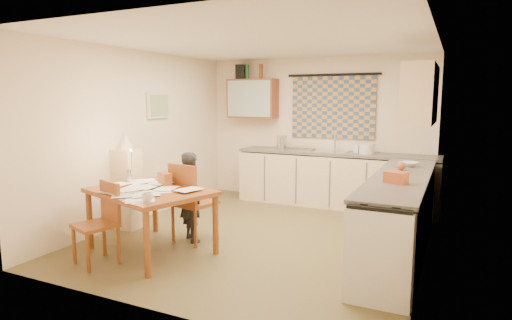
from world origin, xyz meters
The scene contains 44 objects.
floor centered at (0.00, 0.00, -0.01)m, with size 4.00×4.50×0.02m, color brown.
ceiling centered at (0.00, 0.00, 2.51)m, with size 4.00×4.50×0.02m, color white.
wall_back centered at (0.00, 2.26, 1.25)m, with size 4.00×0.02×2.50m, color #F5E1C2.
wall_front centered at (0.00, -2.26, 1.25)m, with size 4.00×0.02×2.50m, color #F5E1C2.
wall_left centered at (-2.01, 0.00, 1.25)m, with size 0.02×4.50×2.50m, color #F5E1C2.
wall_right centered at (2.01, 0.00, 1.25)m, with size 0.02×4.50×2.50m, color #F5E1C2.
window_blind centered at (0.30, 2.22, 1.65)m, with size 1.45×0.03×1.05m, color #365072.
curtain_rod centered at (0.30, 2.20, 2.20)m, with size 0.04×0.04×1.60m, color black.
wall_cabinet centered at (-1.15, 2.08, 1.80)m, with size 0.90×0.34×0.70m, color brown.
wall_cabinet_glass centered at (-1.15, 1.91, 1.80)m, with size 0.84×0.02×0.64m, color #99B2A5.
upper_cabinet_right centered at (1.83, 0.55, 1.85)m, with size 0.34×1.30×0.70m, color beige.
framed_print centered at (-1.97, 0.40, 1.70)m, with size 0.04×0.50×0.40m, color beige.
print_canvas centered at (-1.95, 0.40, 1.70)m, with size 0.01×0.42×0.32m, color beige.
counter_back centered at (0.44, 1.95, 0.45)m, with size 3.30×0.62×0.92m.
counter_right centered at (1.70, 0.12, 0.45)m, with size 0.62×2.95×0.92m.
stove centered at (1.70, -1.14, 0.44)m, with size 0.57×0.57×0.89m.
sink centered at (0.36, 1.95, 0.88)m, with size 0.55×0.45×0.10m, color silver.
tap centered at (0.38, 2.13, 1.06)m, with size 0.03×0.03×0.28m, color silver.
dish_rack centered at (-0.13, 1.95, 0.95)m, with size 0.35×0.30×0.06m, color silver.
kettle centered at (-0.52, 1.95, 1.04)m, with size 0.18×0.18×0.24m, color silver.
mixing_bowl centered at (0.95, 1.95, 1.00)m, with size 0.24×0.24×0.16m, color white.
soap_bottle centered at (0.77, 2.00, 1.01)m, with size 0.09×0.09×0.18m, color white.
bowl centered at (1.70, 0.87, 0.95)m, with size 0.30×0.30×0.06m, color white.
orange_bag centered at (1.70, -0.36, 0.98)m, with size 0.22×0.16×0.12m, color #C25629.
fruit_orange centered at (1.65, 0.51, 0.97)m, with size 0.10×0.10×0.10m, color #C25629.
speaker centered at (-1.40, 2.08, 2.28)m, with size 0.16×0.20×0.26m, color black.
bottle_green centered at (-1.27, 2.08, 2.28)m, with size 0.07×0.07×0.26m, color #195926.
bottle_brown centered at (-0.99, 2.08, 2.28)m, with size 0.07×0.07×0.26m, color brown.
dining_table centered at (-0.95, -1.10, 0.38)m, with size 1.62×1.41×0.75m.
chair_far centered at (-0.71, -0.57, 0.31)m, with size 0.53×0.53×1.01m.
chair_near centered at (-1.24, -1.65, 0.28)m, with size 0.52×0.52×0.89m.
person centered at (-0.74, -0.57, 0.57)m, with size 0.50×0.47×1.14m, color black.
shelf_stand centered at (-1.84, -0.50, 0.56)m, with size 0.32×0.30×1.11m, color beige.
lampshade centered at (-1.84, -0.50, 1.22)m, with size 0.20×0.20×0.22m, color beige.
letter_rack centered at (-0.93, -0.85, 0.83)m, with size 0.22×0.10×0.16m, color brown.
mug centered at (-0.60, -1.57, 0.79)m, with size 0.14×0.14×0.09m, color white.
magazine centered at (-1.44, -1.19, 0.76)m, with size 0.23×0.28×0.02m, color maroon.
book centered at (-1.38, -1.09, 0.76)m, with size 0.27×0.30×0.02m, color #C25629.
orange_box centered at (-1.32, -1.32, 0.77)m, with size 0.12×0.08×0.04m, color #C25629.
eyeglasses centered at (-0.92, -1.42, 0.76)m, with size 0.13×0.04×0.02m, color black.
candle_holder centered at (-1.42, -0.93, 0.84)m, with size 0.06×0.06×0.18m, color silver.
candle centered at (-1.40, -0.88, 1.04)m, with size 0.02×0.02×0.22m, color white.
candle_flame centered at (-1.42, -0.88, 1.16)m, with size 0.02×0.02×0.02m, color #FFCC66.
papers centered at (-1.02, -1.20, 0.77)m, with size 1.19×1.13×0.03m.
Camera 1 is at (2.26, -4.99, 1.80)m, focal length 30.00 mm.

